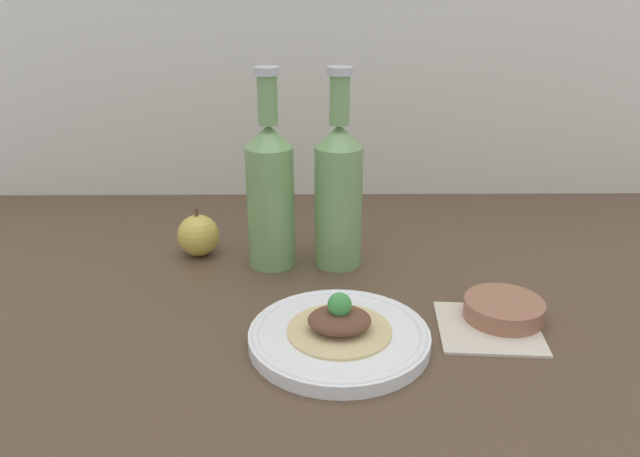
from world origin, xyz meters
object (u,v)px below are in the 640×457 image
object	(u,v)px
apple	(198,235)
dipping_bowl	(503,310)
plate	(339,336)
plated_food	(339,321)
cider_bottle_left	(270,191)
cider_bottle_right	(339,191)

from	to	relation	value
apple	dipping_bowl	distance (cm)	51.22
plate	plated_food	distance (cm)	2.20
cider_bottle_left	plate	bearing A→B (deg)	-67.78
plated_food	cider_bottle_right	xyz separation A→B (cm)	(0.73, 24.86, 9.28)
plate	cider_bottle_left	size ratio (longest dim) A/B	0.74
plate	cider_bottle_right	distance (cm)	27.39
cider_bottle_left	plated_food	bearing A→B (deg)	-67.78
plated_food	dipping_bowl	world-z (taller)	plated_food
cider_bottle_right	apple	xyz separation A→B (cm)	(-23.64, 3.68, -9.11)
plate	dipping_bowl	size ratio (longest dim) A/B	2.16
cider_bottle_right	apple	distance (cm)	25.60
plate	cider_bottle_right	xyz separation A→B (cm)	(0.73, 24.86, 11.48)
plate	dipping_bowl	distance (cm)	23.77
plate	apple	bearing A→B (deg)	128.76
cider_bottle_left	cider_bottle_right	world-z (taller)	same
plate	cider_bottle_left	world-z (taller)	cider_bottle_left
plated_food	dipping_bowl	distance (cm)	23.84
cider_bottle_left	dipping_bowl	xyz separation A→B (cm)	(33.17, -18.90, -11.16)
plated_food	cider_bottle_right	world-z (taller)	cider_bottle_right
plated_food	dipping_bowl	xyz separation A→B (cm)	(23.01, 5.96, -1.88)
plate	apple	size ratio (longest dim) A/B	2.80
cider_bottle_left	dipping_bowl	distance (cm)	39.77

